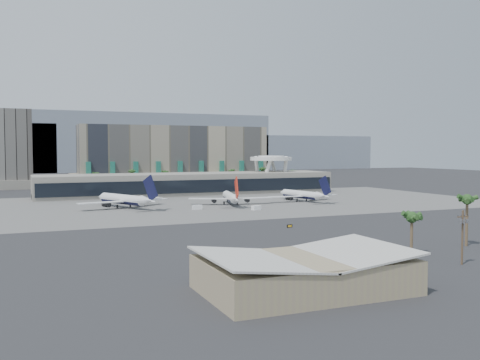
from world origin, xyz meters
name	(u,v)px	position (x,y,z in m)	size (l,w,h in m)	color
ground	(275,215)	(0.00, 0.00, 0.00)	(900.00, 900.00, 0.00)	#232326
apron_pad	(224,203)	(0.00, 55.00, 0.03)	(260.00, 130.00, 0.06)	#5B5B59
mountain_ridge	(123,147)	(27.88, 470.00, 29.89)	(680.00, 60.00, 70.00)	gray
hotel	(176,162)	(10.00, 174.41, 16.81)	(140.00, 30.00, 42.00)	tan
office_tower	(11,154)	(-95.00, 200.00, 22.94)	(30.00, 30.00, 52.00)	black
terminal	(190,183)	(0.00, 109.84, 6.52)	(170.00, 32.50, 14.50)	gray
saucer_structure	(271,161)	(55.00, 116.00, 18.45)	(26.00, 26.00, 21.89)	white
palm_row	(184,173)	(7.00, 145.00, 10.50)	(157.80, 2.80, 13.10)	brown
hangar_left	(305,273)	(-45.00, -102.00, 3.20)	(36.65, 22.60, 7.55)	tan
utility_pole	(463,232)	(-2.00, -96.09, 7.14)	(3.20, 0.85, 12.00)	#4C3826
airliner_left	(125,199)	(-48.61, 48.94, 3.82)	(39.91, 41.10, 15.16)	white
airliner_centre	(231,197)	(-0.58, 44.47, 3.52)	(38.31, 39.79, 13.96)	white
airliner_right	(303,195)	(38.07, 45.67, 3.38)	(37.18, 38.58, 13.40)	white
service_vehicle_a	(197,207)	(-21.45, 30.87, 0.99)	(4.06, 1.99, 1.99)	white
service_vehicle_b	(256,208)	(0.92, 19.49, 0.96)	(3.74, 2.14, 1.92)	white
taxiway_sign	(290,226)	(-10.16, -31.09, 0.49)	(2.20, 0.80, 0.99)	black
near_palm_a	(412,223)	(-4.15, -82.20, 7.60)	(6.00, 6.00, 10.40)	brown
near_palm_b	(467,205)	(16.67, -79.03, 10.84)	(6.00, 6.00, 13.72)	brown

